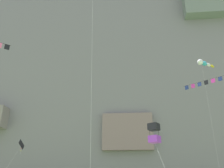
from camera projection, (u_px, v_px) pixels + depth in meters
name	position (u px, v px, depth m)	size (l,w,h in m)	color
cliff_face	(127.00, 67.00, 73.18)	(180.00, 32.03, 74.08)	gray
kite_windsock_near_cliff	(204.00, 63.00, 41.72)	(4.48, 7.62, 23.78)	white
kite_box_high_left	(154.00, 133.00, 22.81)	(2.34, 5.61, 9.21)	black
kite_banner_high_right	(207.00, 84.00, 35.09)	(5.68, 7.77, 18.02)	black
kite_diamond_front_field	(20.00, 147.00, 33.51)	(2.23, 5.91, 9.89)	black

